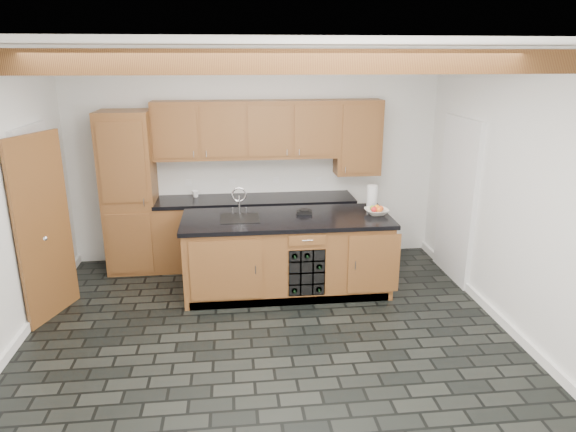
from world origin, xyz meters
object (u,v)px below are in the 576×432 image
object	(u,v)px
island	(287,254)
kitchen_scale	(304,212)
fruit_bowl	(376,212)
paper_towel	(372,196)

from	to	relation	value
island	kitchen_scale	distance (m)	0.55
kitchen_scale	fruit_bowl	size ratio (longest dim) A/B	0.67
island	kitchen_scale	size ratio (longest dim) A/B	13.17
island	kitchen_scale	world-z (taller)	kitchen_scale
kitchen_scale	paper_towel	xyz separation A→B (m)	(0.90, 0.25, 0.11)
kitchen_scale	fruit_bowl	bearing A→B (deg)	-4.52
kitchen_scale	paper_towel	distance (m)	0.94
paper_towel	kitchen_scale	bearing A→B (deg)	-164.23
island	kitchen_scale	bearing A→B (deg)	27.41
fruit_bowl	paper_towel	world-z (taller)	paper_towel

